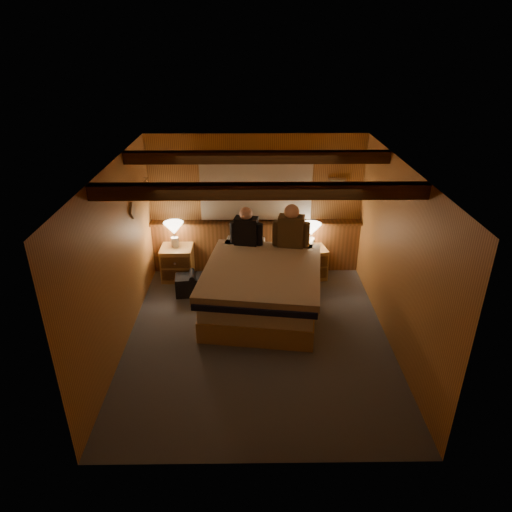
{
  "coord_description": "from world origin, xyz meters",
  "views": [
    {
      "loc": [
        -0.09,
        -5.25,
        3.8
      ],
      "look_at": [
        -0.02,
        0.4,
        1.06
      ],
      "focal_mm": 32.0,
      "sensor_mm": 36.0,
      "label": 1
    }
  ],
  "objects_px": {
    "bed": "(263,286)",
    "duffel_bag": "(193,284)",
    "person_right": "(291,229)",
    "nightstand_left": "(178,263)",
    "lamp_left": "(174,230)",
    "lamp_right": "(311,231)",
    "nightstand_right": "(310,263)",
    "person_left": "(246,229)"
  },
  "relations": [
    {
      "from": "person_right",
      "to": "duffel_bag",
      "type": "relative_size",
      "value": 1.29
    },
    {
      "from": "duffel_bag",
      "to": "nightstand_right",
      "type": "bearing_deg",
      "value": 9.66
    },
    {
      "from": "nightstand_left",
      "to": "person_right",
      "type": "bearing_deg",
      "value": -8.89
    },
    {
      "from": "bed",
      "to": "person_right",
      "type": "distance_m",
      "value": 1.04
    },
    {
      "from": "nightstand_left",
      "to": "lamp_right",
      "type": "height_order",
      "value": "lamp_right"
    },
    {
      "from": "bed",
      "to": "nightstand_left",
      "type": "height_order",
      "value": "bed"
    },
    {
      "from": "lamp_right",
      "to": "duffel_bag",
      "type": "distance_m",
      "value": 2.16
    },
    {
      "from": "nightstand_right",
      "to": "duffel_bag",
      "type": "height_order",
      "value": "nightstand_right"
    },
    {
      "from": "nightstand_left",
      "to": "lamp_right",
      "type": "bearing_deg",
      "value": 1.35
    },
    {
      "from": "nightstand_left",
      "to": "duffel_bag",
      "type": "bearing_deg",
      "value": -60.23
    },
    {
      "from": "nightstand_right",
      "to": "lamp_right",
      "type": "bearing_deg",
      "value": 86.97
    },
    {
      "from": "nightstand_left",
      "to": "duffel_bag",
      "type": "distance_m",
      "value": 0.63
    },
    {
      "from": "bed",
      "to": "duffel_bag",
      "type": "relative_size",
      "value": 4.18
    },
    {
      "from": "bed",
      "to": "person_left",
      "type": "height_order",
      "value": "person_left"
    },
    {
      "from": "nightstand_right",
      "to": "person_left",
      "type": "xyz_separation_m",
      "value": [
        -1.1,
        -0.22,
        0.72
      ]
    },
    {
      "from": "person_right",
      "to": "nightstand_right",
      "type": "bearing_deg",
      "value": 48.97
    },
    {
      "from": "nightstand_left",
      "to": "lamp_left",
      "type": "distance_m",
      "value": 0.6
    },
    {
      "from": "lamp_left",
      "to": "person_right",
      "type": "relative_size",
      "value": 0.6
    },
    {
      "from": "person_left",
      "to": "person_right",
      "type": "relative_size",
      "value": 0.9
    },
    {
      "from": "bed",
      "to": "nightstand_left",
      "type": "xyz_separation_m",
      "value": [
        -1.44,
        0.97,
        -0.09
      ]
    },
    {
      "from": "bed",
      "to": "duffel_bag",
      "type": "xyz_separation_m",
      "value": [
        -1.13,
        0.43,
        -0.21
      ]
    },
    {
      "from": "person_left",
      "to": "duffel_bag",
      "type": "relative_size",
      "value": 1.16
    },
    {
      "from": "nightstand_left",
      "to": "bed",
      "type": "bearing_deg",
      "value": -34.31
    },
    {
      "from": "lamp_left",
      "to": "person_right",
      "type": "xyz_separation_m",
      "value": [
        1.92,
        -0.34,
        0.14
      ]
    },
    {
      "from": "duffel_bag",
      "to": "person_right",
      "type": "bearing_deg",
      "value": 2.96
    },
    {
      "from": "lamp_left",
      "to": "person_right",
      "type": "height_order",
      "value": "person_right"
    },
    {
      "from": "lamp_right",
      "to": "person_left",
      "type": "height_order",
      "value": "person_left"
    },
    {
      "from": "person_left",
      "to": "lamp_right",
      "type": "bearing_deg",
      "value": 25.34
    },
    {
      "from": "person_left",
      "to": "person_right",
      "type": "height_order",
      "value": "person_right"
    },
    {
      "from": "lamp_right",
      "to": "duffel_bag",
      "type": "bearing_deg",
      "value": -162.99
    },
    {
      "from": "lamp_left",
      "to": "lamp_right",
      "type": "height_order",
      "value": "lamp_left"
    },
    {
      "from": "nightstand_left",
      "to": "person_right",
      "type": "relative_size",
      "value": 0.79
    },
    {
      "from": "person_left",
      "to": "nightstand_left",
      "type": "bearing_deg",
      "value": -178.8
    },
    {
      "from": "lamp_left",
      "to": "person_left",
      "type": "bearing_deg",
      "value": -12.01
    },
    {
      "from": "lamp_left",
      "to": "person_right",
      "type": "distance_m",
      "value": 1.96
    },
    {
      "from": "bed",
      "to": "person_right",
      "type": "bearing_deg",
      "value": 64.07
    },
    {
      "from": "lamp_right",
      "to": "nightstand_right",
      "type": "bearing_deg",
      "value": -81.03
    },
    {
      "from": "nightstand_left",
      "to": "nightstand_right",
      "type": "distance_m",
      "value": 2.28
    },
    {
      "from": "duffel_bag",
      "to": "person_left",
      "type": "bearing_deg",
      "value": 14.6
    },
    {
      "from": "bed",
      "to": "lamp_left",
      "type": "bearing_deg",
      "value": 153.22
    },
    {
      "from": "nightstand_left",
      "to": "person_left",
      "type": "height_order",
      "value": "person_left"
    },
    {
      "from": "person_left",
      "to": "bed",
      "type": "bearing_deg",
      "value": -60.34
    }
  ]
}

